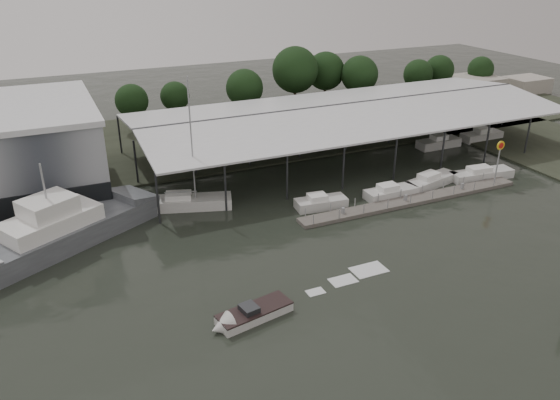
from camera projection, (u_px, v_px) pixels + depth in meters
name	position (u px, v px, depth m)	size (l,w,h in m)	color
ground	(341.00, 275.00, 47.25)	(200.00, 200.00, 0.00)	black
land_strip_far	(200.00, 138.00, 82.05)	(140.00, 30.00, 0.30)	#33382A
covered_boat_shed	(348.00, 109.00, 74.32)	(58.24, 24.00, 6.96)	silver
floating_dock	(412.00, 200.00, 61.09)	(28.00, 2.00, 1.40)	#645F58
shell_fuel_sign	(499.00, 154.00, 64.05)	(1.10, 0.18, 5.55)	#96989B
distant_commercial_buildings	(489.00, 87.00, 105.72)	(22.00, 8.00, 4.00)	#A0998D
grey_trawler	(65.00, 228.00, 51.87)	(19.28, 13.82, 8.84)	slate
white_sailboat	(190.00, 202.00, 59.60)	(9.02, 5.07, 14.56)	silver
speedboat_underway	(248.00, 316.00, 41.36)	(17.53, 5.15, 2.00)	silver
moored_cruiser_0	(320.00, 202.00, 59.60)	(5.84, 2.76, 1.70)	silver
moored_cruiser_1	(391.00, 192.00, 62.14)	(6.28, 2.24, 1.70)	silver
moored_cruiser_2	(431.00, 181.00, 65.31)	(7.78, 3.93, 1.70)	silver
moored_cruiser_3	(481.00, 174.00, 67.24)	(8.28, 3.03, 1.70)	silver
horizon_tree_line	(325.00, 76.00, 93.40)	(71.24, 10.52, 11.53)	#2F1F15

